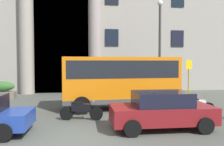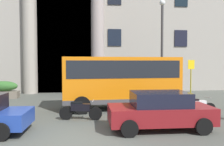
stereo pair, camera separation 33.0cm
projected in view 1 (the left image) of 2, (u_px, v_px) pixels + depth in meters
The scene contains 9 objects.
ground_plane at pixel (78, 145), 7.75m from camera, with size 80.00×64.00×0.12m, color #4E5149.
orange_minibus at pixel (120, 78), 13.45m from camera, with size 6.49×2.76×2.89m.
bus_stop_sign at pixel (189, 76), 16.05m from camera, with size 0.44×0.08×2.76m.
hedge_planter_far_west at pixel (0, 90), 17.08m from camera, with size 2.12×0.91×1.24m.
hedge_planter_west at pixel (124, 87), 18.33m from camera, with size 2.19×1.00×1.39m.
parked_coupe_end at pixel (162, 110), 9.35m from camera, with size 4.01×2.02×1.47m.
motorcycle_far_end at pixel (80, 110), 10.76m from camera, with size 1.94×0.61×0.89m.
motorcycle_near_kerb at pixel (195, 106), 11.77m from camera, with size 2.07×0.55×0.89m.
lamppost_plaza_centre at pixel (160, 41), 17.25m from camera, with size 0.40×0.40×7.06m.
Camera 1 is at (-0.01, -7.71, 2.63)m, focal length 38.30 mm.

